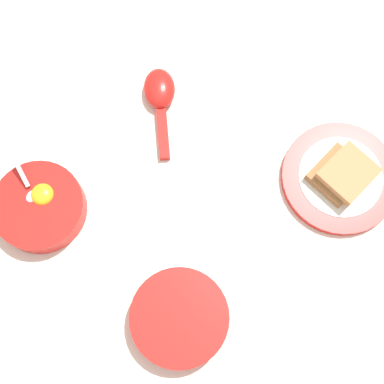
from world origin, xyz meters
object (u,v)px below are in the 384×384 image
egg_bowl (40,207)px  congee_bowl (179,318)px  toast_sandwich (343,174)px  soup_spoon (160,95)px  toast_plate (340,178)px

egg_bowl → congee_bowl: size_ratio=1.00×
toast_sandwich → congee_bowl: 0.36m
egg_bowl → soup_spoon: bearing=2.6°
toast_plate → egg_bowl: bearing=142.4°
soup_spoon → toast_sandwich: bearing=-70.1°
toast_plate → toast_sandwich: 0.03m
toast_plate → toast_sandwich: bearing=-178.0°
soup_spoon → congee_bowl: size_ratio=0.99×
toast_sandwich → toast_plate: bearing=2.0°
toast_plate → toast_sandwich: size_ratio=2.17×
toast_plate → toast_sandwich: (-0.00, -0.00, 0.03)m
toast_sandwich → congee_bowl: toast_sandwich is taller
soup_spoon → toast_plate: bearing=-69.8°
toast_sandwich → congee_bowl: (-0.35, 0.02, -0.01)m
toast_plate → soup_spoon: 0.34m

